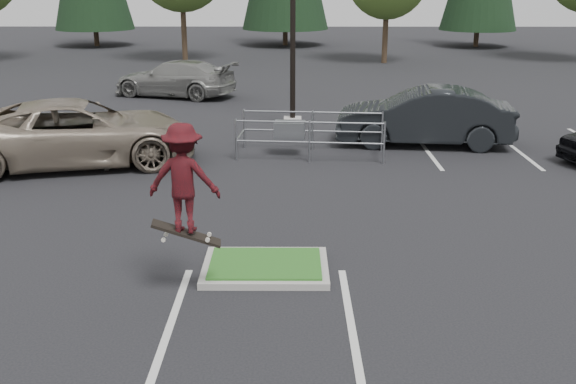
{
  "coord_description": "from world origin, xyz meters",
  "views": [
    {
      "loc": [
        0.45,
        -10.88,
        4.96
      ],
      "look_at": [
        0.39,
        1.5,
        0.98
      ],
      "focal_mm": 42.0,
      "sensor_mm": 36.0,
      "label": 1
    }
  ],
  "objects_px": {
    "car_l_tan": "(77,133)",
    "car_r_charc": "(424,117)",
    "cart_corral": "(295,130)",
    "skateboarder": "(184,179)",
    "car_far_silver": "(177,79)"
  },
  "relations": [
    {
      "from": "skateboarder",
      "to": "car_r_charc",
      "type": "distance_m",
      "value": 11.87
    },
    {
      "from": "car_far_silver",
      "to": "car_r_charc",
      "type": "bearing_deg",
      "value": 64.62
    },
    {
      "from": "cart_corral",
      "to": "car_l_tan",
      "type": "xyz_separation_m",
      "value": [
        -5.93,
        -1.04,
        0.15
      ]
    },
    {
      "from": "car_l_tan",
      "to": "car_far_silver",
      "type": "relative_size",
      "value": 1.21
    },
    {
      "from": "car_l_tan",
      "to": "car_r_charc",
      "type": "xyz_separation_m",
      "value": [
        9.88,
        2.35,
        -0.02
      ]
    },
    {
      "from": "car_far_silver",
      "to": "cart_corral",
      "type": "bearing_deg",
      "value": 45.34
    },
    {
      "from": "skateboarder",
      "to": "car_l_tan",
      "type": "relative_size",
      "value": 0.31
    },
    {
      "from": "cart_corral",
      "to": "skateboarder",
      "type": "height_order",
      "value": "skateboarder"
    },
    {
      "from": "skateboarder",
      "to": "car_far_silver",
      "type": "distance_m",
      "value": 19.32
    },
    {
      "from": "skateboarder",
      "to": "car_r_charc",
      "type": "relative_size",
      "value": 0.38
    },
    {
      "from": "skateboarder",
      "to": "car_far_silver",
      "type": "bearing_deg",
      "value": -75.41
    },
    {
      "from": "cart_corral",
      "to": "car_r_charc",
      "type": "bearing_deg",
      "value": 23.35
    },
    {
      "from": "car_l_tan",
      "to": "car_r_charc",
      "type": "height_order",
      "value": "car_l_tan"
    },
    {
      "from": "car_far_silver",
      "to": "skateboarder",
      "type": "bearing_deg",
      "value": 28.36
    },
    {
      "from": "car_r_charc",
      "to": "cart_corral",
      "type": "bearing_deg",
      "value": -65.66
    }
  ]
}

